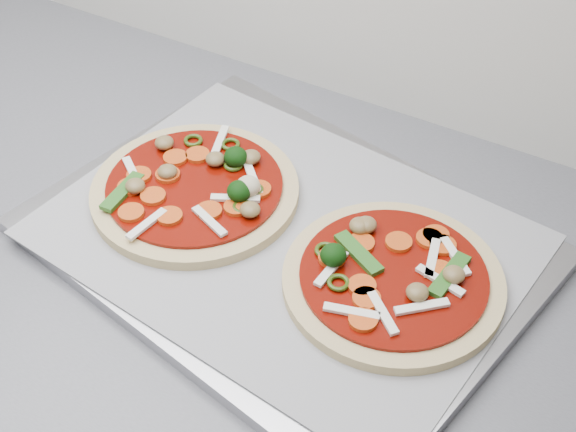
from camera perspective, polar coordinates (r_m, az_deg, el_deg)
The scene contains 5 objects.
base_cabinet at distance 1.32m, azimuth -18.10°, elevation -10.87°, with size 3.60×0.60×0.86m, color beige.
baking_tray at distance 0.77m, azimuth -0.25°, elevation -1.79°, with size 0.46×0.34×0.01m, color #9B9BA1.
parchment at distance 0.77m, azimuth -0.25°, elevation -1.35°, with size 0.44×0.32×0.00m, color gray.
pizza_left at distance 0.80m, azimuth -6.51°, elevation 1.98°, with size 0.29×0.29×0.04m.
pizza_right at distance 0.72m, azimuth 7.41°, elevation -4.35°, with size 0.25×0.25×0.03m.
Camera 1 is at (0.71, 0.87, 1.45)m, focal length 50.00 mm.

